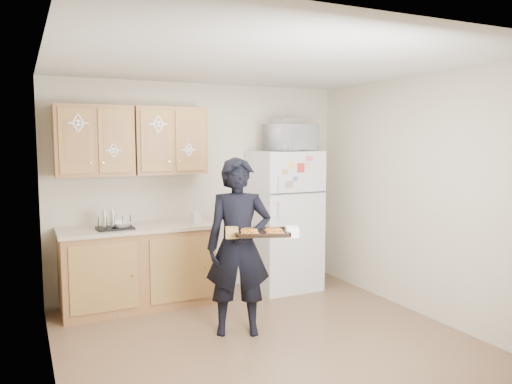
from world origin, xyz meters
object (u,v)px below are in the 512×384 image
(refrigerator, at_px, (284,220))
(person, at_px, (239,247))
(dish_rack, at_px, (115,222))
(baking_tray, at_px, (262,233))
(microwave, at_px, (291,138))

(refrigerator, relative_size, person, 1.02)
(person, height_order, dish_rack, person)
(refrigerator, bearing_deg, person, -134.52)
(baking_tray, height_order, dish_rack, dish_rack)
(person, bearing_deg, refrigerator, 66.75)
(person, xyz_separation_m, microwave, (1.15, 1.06, 1.02))
(person, distance_m, microwave, 1.87)
(person, bearing_deg, dish_rack, 152.13)
(person, bearing_deg, microwave, 64.01)
(refrigerator, height_order, person, refrigerator)
(refrigerator, distance_m, dish_rack, 2.05)
(microwave, bearing_deg, baking_tray, -138.94)
(person, relative_size, microwave, 2.90)
(refrigerator, bearing_deg, microwave, -41.62)
(microwave, bearing_deg, dish_rack, 168.10)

